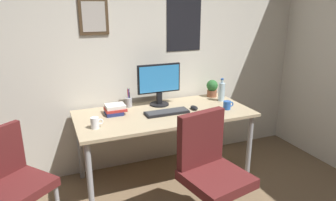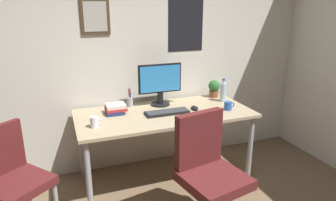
# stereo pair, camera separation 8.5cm
# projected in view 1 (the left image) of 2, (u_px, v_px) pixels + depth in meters

# --- Properties ---
(wall_back) EXTENTS (4.40, 0.10, 2.60)m
(wall_back) POSITION_uv_depth(u_px,v_px,m) (123.00, 50.00, 3.15)
(wall_back) COLOR silver
(wall_back) RESTS_ON ground_plane
(desk) EXTENTS (1.71, 0.79, 0.73)m
(desk) POSITION_uv_depth(u_px,v_px,m) (164.00, 119.00, 3.02)
(desk) COLOR tan
(desk) RESTS_ON ground_plane
(office_chair) EXTENTS (0.58, 0.57, 0.95)m
(office_chair) POSITION_uv_depth(u_px,v_px,m) (210.00, 167.00, 2.40)
(office_chair) COLOR #591E1E
(office_chair) RESTS_ON ground_plane
(side_chair) EXTENTS (0.59, 0.59, 0.88)m
(side_chair) POSITION_uv_depth(u_px,v_px,m) (12.00, 177.00, 2.30)
(side_chair) COLOR #591E1E
(side_chair) RESTS_ON ground_plane
(monitor) EXTENTS (0.46, 0.20, 0.43)m
(monitor) POSITION_uv_depth(u_px,v_px,m) (159.00, 83.00, 3.15)
(monitor) COLOR black
(monitor) RESTS_ON desk
(keyboard) EXTENTS (0.43, 0.15, 0.03)m
(keyboard) POSITION_uv_depth(u_px,v_px,m) (167.00, 112.00, 2.96)
(keyboard) COLOR black
(keyboard) RESTS_ON desk
(computer_mouse) EXTENTS (0.06, 0.11, 0.04)m
(computer_mouse) POSITION_uv_depth(u_px,v_px,m) (194.00, 108.00, 3.07)
(computer_mouse) COLOR black
(computer_mouse) RESTS_ON desk
(water_bottle) EXTENTS (0.07, 0.07, 0.25)m
(water_bottle) POSITION_uv_depth(u_px,v_px,m) (222.00, 91.00, 3.33)
(water_bottle) COLOR silver
(water_bottle) RESTS_ON desk
(coffee_mug_near) EXTENTS (0.11, 0.07, 0.10)m
(coffee_mug_near) POSITION_uv_depth(u_px,v_px,m) (95.00, 123.00, 2.60)
(coffee_mug_near) COLOR white
(coffee_mug_near) RESTS_ON desk
(coffee_mug_far) EXTENTS (0.11, 0.08, 0.09)m
(coffee_mug_far) POSITION_uv_depth(u_px,v_px,m) (227.00, 105.00, 3.08)
(coffee_mug_far) COLOR #2659B2
(coffee_mug_far) RESTS_ON desk
(potted_plant) EXTENTS (0.13, 0.13, 0.19)m
(potted_plant) POSITION_uv_depth(u_px,v_px,m) (212.00, 88.00, 3.48)
(potted_plant) COLOR brown
(potted_plant) RESTS_ON desk
(pen_cup) EXTENTS (0.07, 0.07, 0.20)m
(pen_cup) POSITION_uv_depth(u_px,v_px,m) (129.00, 102.00, 3.14)
(pen_cup) COLOR #9EA0A5
(pen_cup) RESTS_ON desk
(book_stack_left) EXTENTS (0.20, 0.17, 0.09)m
(book_stack_left) POSITION_uv_depth(u_px,v_px,m) (115.00, 109.00, 2.94)
(book_stack_left) COLOR navy
(book_stack_left) RESTS_ON desk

